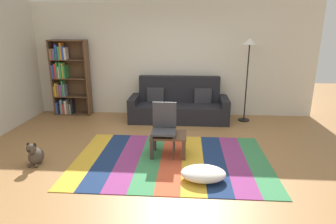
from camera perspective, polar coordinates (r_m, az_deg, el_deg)
The scene contains 11 objects.
ground_plane at distance 4.91m, azimuth -0.84°, elevation -8.77°, with size 14.00×14.00×0.00m, color #9E7042.
back_wall at distance 7.02m, azimuth 0.86°, elevation 10.41°, with size 6.80×0.10×2.70m, color silver.
rug at distance 4.76m, azimuth 0.66°, elevation -9.57°, with size 3.16×2.12×0.01m.
couch at distance 6.68m, azimuth 2.17°, elevation 1.23°, with size 2.26×0.80×1.00m.
bookshelf at distance 7.44m, azimuth -19.63°, elevation 6.23°, with size 0.90×0.28×1.82m.
coffee_table at distance 4.83m, azimuth 0.10°, elevation -5.29°, with size 0.60×0.46×0.37m.
pouf at distance 4.17m, azimuth 7.05°, elevation -12.10°, with size 0.64×0.45×0.19m, color white.
dog at distance 5.02m, azimuth -24.96°, elevation -7.79°, with size 0.22×0.35×0.40m.
standing_lamp at distance 6.64m, azimuth 15.87°, elevation 11.37°, with size 0.32×0.32×1.88m.
tv_remote at distance 4.74m, azimuth -1.21°, elevation -4.59°, with size 0.04×0.15×0.02m, color black.
folding_chair at distance 4.78m, azimuth -0.78°, elevation -2.54°, with size 0.40×0.40×0.90m.
Camera 1 is at (0.37, -4.42, 2.09)m, focal length 30.54 mm.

